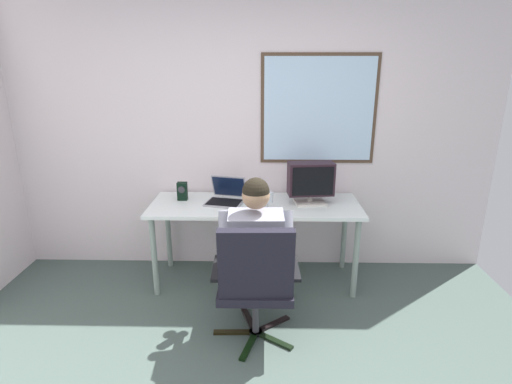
{
  "coord_description": "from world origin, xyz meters",
  "views": [
    {
      "loc": [
        0.13,
        -1.67,
        1.93
      ],
      "look_at": [
        0.07,
        1.28,
        0.98
      ],
      "focal_mm": 28.39,
      "sensor_mm": 36.0,
      "label": 1
    }
  ],
  "objects_px": {
    "person_seated": "(256,249)",
    "wine_glass": "(268,198)",
    "desk": "(255,212)",
    "crt_monitor": "(311,180)",
    "laptop": "(226,195)",
    "desk_speaker": "(182,191)",
    "office_chair": "(256,278)"
  },
  "relations": [
    {
      "from": "person_seated",
      "to": "wine_glass",
      "type": "relative_size",
      "value": 7.61
    },
    {
      "from": "wine_glass",
      "to": "desk",
      "type": "bearing_deg",
      "value": 124.52
    },
    {
      "from": "desk",
      "to": "crt_monitor",
      "type": "distance_m",
      "value": 0.56
    },
    {
      "from": "person_seated",
      "to": "laptop",
      "type": "distance_m",
      "value": 0.77
    },
    {
      "from": "laptop",
      "to": "wine_glass",
      "type": "xyz_separation_m",
      "value": [
        0.37,
        -0.22,
        0.05
      ]
    },
    {
      "from": "crt_monitor",
      "to": "desk_speaker",
      "type": "height_order",
      "value": "crt_monitor"
    },
    {
      "from": "desk",
      "to": "office_chair",
      "type": "bearing_deg",
      "value": -88.41
    },
    {
      "from": "office_chair",
      "to": "person_seated",
      "type": "distance_m",
      "value": 0.27
    },
    {
      "from": "desk",
      "to": "person_seated",
      "type": "xyz_separation_m",
      "value": [
        0.02,
        -0.64,
        -0.05
      ]
    },
    {
      "from": "crt_monitor",
      "to": "desk_speaker",
      "type": "relative_size",
      "value": 2.52
    },
    {
      "from": "person_seated",
      "to": "laptop",
      "type": "xyz_separation_m",
      "value": [
        -0.28,
        0.7,
        0.18
      ]
    },
    {
      "from": "desk",
      "to": "office_chair",
      "type": "relative_size",
      "value": 1.94
    },
    {
      "from": "desk",
      "to": "desk_speaker",
      "type": "bearing_deg",
      "value": 171.63
    },
    {
      "from": "person_seated",
      "to": "desk_speaker",
      "type": "bearing_deg",
      "value": 132.63
    },
    {
      "from": "office_chair",
      "to": "desk_speaker",
      "type": "bearing_deg",
      "value": 124.55
    },
    {
      "from": "desk",
      "to": "person_seated",
      "type": "bearing_deg",
      "value": -88.34
    },
    {
      "from": "desk",
      "to": "laptop",
      "type": "height_order",
      "value": "laptop"
    },
    {
      "from": "crt_monitor",
      "to": "wine_glass",
      "type": "distance_m",
      "value": 0.43
    },
    {
      "from": "person_seated",
      "to": "crt_monitor",
      "type": "height_order",
      "value": "person_seated"
    },
    {
      "from": "crt_monitor",
      "to": "office_chair",
      "type": "bearing_deg",
      "value": -116.3
    },
    {
      "from": "person_seated",
      "to": "laptop",
      "type": "bearing_deg",
      "value": 111.59
    },
    {
      "from": "desk",
      "to": "crt_monitor",
      "type": "relative_size",
      "value": 4.48
    },
    {
      "from": "desk_speaker",
      "to": "crt_monitor",
      "type": "bearing_deg",
      "value": -3.37
    },
    {
      "from": "crt_monitor",
      "to": "wine_glass",
      "type": "bearing_deg",
      "value": -153.35
    },
    {
      "from": "laptop",
      "to": "wine_glass",
      "type": "height_order",
      "value": "laptop"
    },
    {
      "from": "person_seated",
      "to": "desk_speaker",
      "type": "height_order",
      "value": "person_seated"
    },
    {
      "from": "laptop",
      "to": "wine_glass",
      "type": "bearing_deg",
      "value": -30.73
    },
    {
      "from": "crt_monitor",
      "to": "laptop",
      "type": "bearing_deg",
      "value": 177.65
    },
    {
      "from": "office_chair",
      "to": "desk_speaker",
      "type": "height_order",
      "value": "office_chair"
    },
    {
      "from": "desk",
      "to": "office_chair",
      "type": "height_order",
      "value": "office_chair"
    },
    {
      "from": "desk",
      "to": "laptop",
      "type": "bearing_deg",
      "value": 166.89
    },
    {
      "from": "office_chair",
      "to": "crt_monitor",
      "type": "relative_size",
      "value": 2.31
    }
  ]
}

